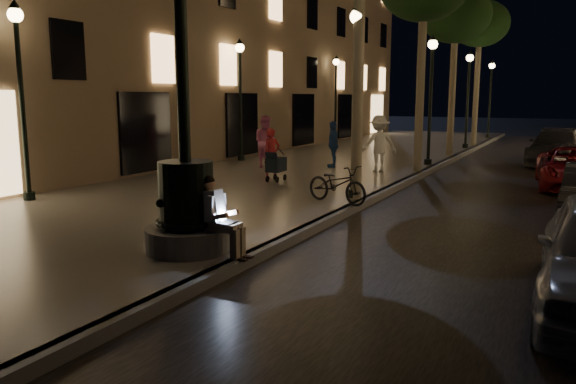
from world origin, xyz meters
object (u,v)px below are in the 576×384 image
Objects in this scene: lamp_curb_c at (468,87)px; stroller at (276,165)px; pedestrian_white at (379,144)px; bicycle at (337,184)px; lamp_curb_b at (431,83)px; lamp_left_c at (336,88)px; lamp_left_a at (20,76)px; car_rear at (557,147)px; lamp_left_b at (240,84)px; lamp_curb_a at (356,76)px; lamp_curb_d at (491,89)px; tree_far at (480,25)px; seated_man_laptop at (217,213)px; car_third at (575,169)px; pedestrian_red at (272,154)px; pedestrian_pink at (266,142)px; pedestrian_blue at (333,144)px; tree_third at (456,16)px; fountain_lamppost at (186,191)px.

lamp_curb_c is 4.80× the size of stroller.
bicycle is (0.90, -5.95, -0.50)m from pedestrian_white.
stroller is 3.90m from bicycle.
lamp_curb_b is 1.00× the size of lamp_left_c.
lamp_left_a is 19.78m from car_rear.
lamp_left_a is 0.96× the size of car_rear.
lamp_left_b is at bearing -149.42° from car_rear.
lamp_curb_a is 1.00× the size of lamp_left_a.
tree_far is at bearing -89.24° from lamp_curb_d.
lamp_left_b is at bearing 139.80° from lamp_curb_a.
seated_man_laptop is 14.09m from lamp_left_b.
lamp_left_c is (0.00, 10.00, 0.00)m from lamp_left_b.
car_third is at bearing 38.00° from lamp_left_a.
stroller is 4.08m from pedestrian_white.
lamp_curb_c is 11.19m from pedestrian_white.
pedestrian_red is at bearing 67.55° from bicycle.
car_rear is (4.22, -6.03, -5.71)m from tree_far.
pedestrian_white is (2.52, 2.98, 0.18)m from pedestrian_red.
lamp_curb_a is at bearing 158.75° from pedestrian_pink.
seated_man_laptop is 0.73× the size of bicycle.
lamp_curb_a is at bearing 89.15° from seated_man_laptop.
tree_far is 23.36m from lamp_left_a.
pedestrian_white is at bearing -60.89° from lamp_left_c.
pedestrian_white is (-6.01, -0.41, 0.55)m from car_third.
lamp_curb_a is 1.08× the size of car_third.
lamp_curb_a and lamp_curb_b have the same top height.
tree_far is 1.56× the size of lamp_left_c.
lamp_curb_d and lamp_left_c have the same top height.
seated_man_laptop is 0.27× the size of lamp_curb_b.
tree_far reaches higher than car_rear.
pedestrian_blue is at bearing 117.48° from lamp_curb_a.
pedestrian_white is (4.03, 0.70, 0.03)m from pedestrian_pink.
tree_third is 1.50× the size of lamp_left_b.
lamp_curb_d is at bearing 90.00° from lamp_curb_b.
lamp_left_a is at bearing -49.27° from pedestrian_blue.
lamp_curb_a is at bearing 29.40° from lamp_left_a.
lamp_left_b is 6.51m from pedestrian_white.
lamp_left_c is at bearing -131.59° from lamp_curb_d.
car_third is 2.84× the size of pedestrian_red.
lamp_left_b is at bearing 63.95° from bicycle.
fountain_lamppost is 2.93× the size of bicycle.
fountain_lamppost is 4.01× the size of seated_man_laptop.
fountain_lamppost is 0.69m from seated_man_laptop.
pedestrian_blue is at bearing -5.43° from lamp_left_b.
pedestrian_pink is at bearing 62.06° from pedestrian_red.
tree_far is at bearing 17.99° from bicycle.
tree_third is at bearing 87.77° from fountain_lamppost.
pedestrian_blue reaches higher than stroller.
lamp_curb_d is 2.71× the size of bicycle.
stroller is at bearing 107.64° from fountain_lamppost.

